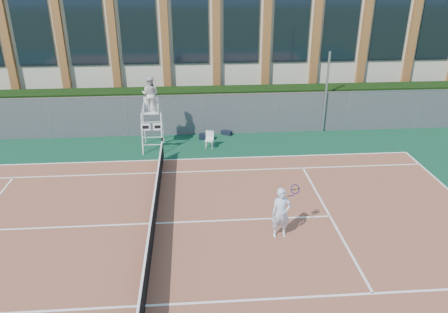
{
  "coord_description": "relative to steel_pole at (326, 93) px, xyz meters",
  "views": [
    {
      "loc": [
        1.46,
        -13.44,
        8.61
      ],
      "look_at": [
        2.71,
        3.0,
        1.23
      ],
      "focal_mm": 35.0,
      "sensor_mm": 36.0,
      "label": 1
    }
  ],
  "objects": [
    {
      "name": "tennis_court",
      "position": [
        -8.61,
        -8.7,
        -2.18
      ],
      "size": [
        23.77,
        10.97,
        0.02
      ],
      "primitive_type": "cube",
      "color": "brown",
      "rests_on": "apron"
    },
    {
      "name": "apron",
      "position": [
        -8.61,
        -7.7,
        -2.19
      ],
      "size": [
        36.0,
        20.0,
        0.01
      ],
      "primitive_type": "cube",
      "color": "#0B321E",
      "rests_on": "ground"
    },
    {
      "name": "ground",
      "position": [
        -8.61,
        -8.7,
        -2.2
      ],
      "size": [
        120.0,
        120.0,
        0.0
      ],
      "primitive_type": "plane",
      "color": "#233814"
    },
    {
      "name": "sports_bag_near",
      "position": [
        -6.46,
        -0.69,
        -2.03
      ],
      "size": [
        0.77,
        0.4,
        0.31
      ],
      "primitive_type": "cube",
      "rotation": [
        0.0,
        0.0,
        -0.15
      ],
      "color": "black",
      "rests_on": "apron"
    },
    {
      "name": "building",
      "position": [
        -8.61,
        9.25,
        1.95
      ],
      "size": [
        45.0,
        10.6,
        8.22
      ],
      "color": "beige",
      "rests_on": "ground"
    },
    {
      "name": "umpire_chair",
      "position": [
        -9.13,
        -1.65,
        0.51
      ],
      "size": [
        1.04,
        1.59,
        3.71
      ],
      "color": "white",
      "rests_on": "ground"
    },
    {
      "name": "plastic_chair",
      "position": [
        -6.33,
        -1.8,
        -1.68
      ],
      "size": [
        0.47,
        0.47,
        0.86
      ],
      "color": "silver",
      "rests_on": "apron"
    },
    {
      "name": "hedge",
      "position": [
        -8.61,
        1.3,
        -1.1
      ],
      "size": [
        40.0,
        1.4,
        2.2
      ],
      "primitive_type": "cube",
      "color": "black",
      "rests_on": "ground"
    },
    {
      "name": "fence",
      "position": [
        -8.61,
        0.1,
        -1.1
      ],
      "size": [
        40.0,
        0.06,
        2.2
      ],
      "primitive_type": null,
      "color": "#595E60",
      "rests_on": "ground"
    },
    {
      "name": "tennis_net",
      "position": [
        -8.61,
        -8.7,
        -1.66
      ],
      "size": [
        0.1,
        11.3,
        1.1
      ],
      "color": "black",
      "rests_on": "ground"
    },
    {
      "name": "sports_bag_far",
      "position": [
        -5.33,
        -0.1,
        -2.07
      ],
      "size": [
        0.61,
        0.53,
        0.23
      ],
      "primitive_type": "cube",
      "rotation": [
        0.0,
        0.0,
        -0.6
      ],
      "color": "black",
      "rests_on": "apron"
    },
    {
      "name": "steel_pole",
      "position": [
        0.0,
        0.0,
        0.0
      ],
      "size": [
        0.12,
        0.12,
        4.39
      ],
      "primitive_type": "cylinder",
      "color": "#9EA0A5",
      "rests_on": "ground"
    },
    {
      "name": "tennis_player",
      "position": [
        -4.28,
        -9.79,
        -1.26
      ],
      "size": [
        1.0,
        0.68,
        1.8
      ],
      "color": "silver",
      "rests_on": "tennis_court"
    }
  ]
}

